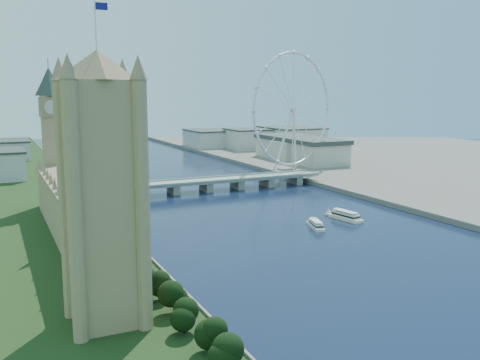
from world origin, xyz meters
TOP-DOWN VIEW (x-y plane):
  - tree_row at (-113.00, 66.00)m, footprint 8.90×200.90m
  - victoria_tower at (-135.00, 55.00)m, footprint 28.16×28.16m
  - parliament_range at (-128.00, 170.00)m, footprint 24.00×200.00m
  - big_ben at (-128.00, 278.00)m, footprint 20.02×20.02m
  - westminster_bridge at (0.00, 300.00)m, footprint 220.00×22.00m
  - london_eye at (119.98, 355.08)m, footprint 113.60×39.12m
  - county_hall at (175.00, 430.00)m, footprint 54.00×144.00m
  - city_skyline at (39.22, 560.08)m, footprint 505.00×280.00m
  - tour_boat_near at (14.76, 148.23)m, footprint 13.47×25.97m
  - tour_boat_far at (45.37, 158.74)m, footprint 12.13×30.80m

SIDE VIEW (x-z plane):
  - county_hall at x=175.00m, z-range -17.50..17.50m
  - tour_boat_near at x=14.76m, z-range -2.76..2.76m
  - tour_boat_far at x=45.37m, z-range -3.31..3.31m
  - westminster_bridge at x=0.00m, z-range 1.88..11.38m
  - tree_row at x=-113.00m, z-range -1.45..20.49m
  - city_skyline at x=39.22m, z-range 0.96..32.96m
  - parliament_range at x=-128.00m, z-range -16.52..53.48m
  - victoria_tower at x=-135.00m, z-range -1.51..110.49m
  - big_ben at x=-128.00m, z-range 11.57..121.57m
  - london_eye at x=119.98m, z-range 5.37..129.67m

